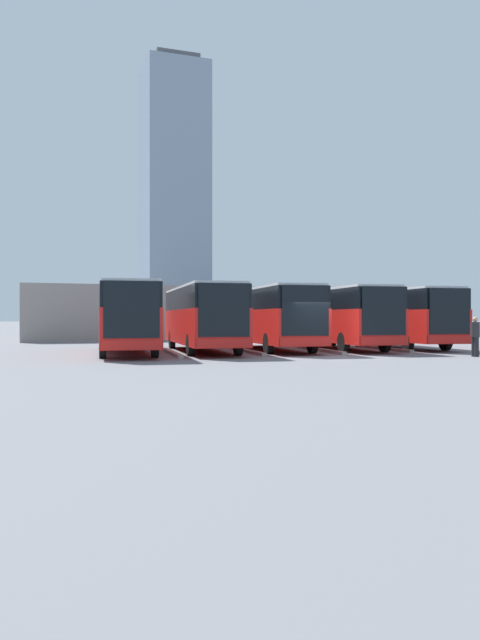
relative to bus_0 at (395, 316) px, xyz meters
name	(u,v)px	position (x,y,z in m)	size (l,w,h in m)	color
ground_plane	(322,357)	(8.08, 6.33, -1.89)	(600.00, 600.00, 0.00)	slate
bus_0	(395,316)	(0.00, 0.00, 0.00)	(3.95, 12.16, 3.40)	red
curb_divider_0	(382,348)	(2.02, 1.77, -1.82)	(0.24, 6.88, 0.15)	#9E9E99
bus_1	(337,316)	(4.04, 0.33, 0.00)	(3.95, 12.16, 3.40)	red
curb_divider_1	(320,350)	(6.06, 2.09, -1.82)	(0.24, 6.88, 0.15)	#9E9E99
bus_2	(270,316)	(8.08, 0.12, 0.00)	(3.95, 12.16, 3.40)	red
curb_divider_2	(247,351)	(10.10, 1.88, -1.82)	(0.24, 6.88, 0.15)	#9E9E99
bus_3	(202,316)	(12.12, 0.47, 0.00)	(3.95, 12.16, 3.40)	red
curb_divider_3	(172,353)	(14.14, 2.23, -1.82)	(0.24, 6.88, 0.15)	#9E9E99
bus_4	(125,316)	(16.16, 0.78, 0.00)	(3.95, 12.16, 3.40)	red
pedestrian	(475,335)	(1.53, 8.73, -0.91)	(0.46, 0.46, 1.83)	black
station_building	(179,313)	(8.08, -20.57, 0.27)	(26.04, 14.55, 4.27)	gray
office_tower	(174,193)	(-23.14, -151.95, 37.50)	(18.50, 18.50, 79.99)	#7F8EA3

